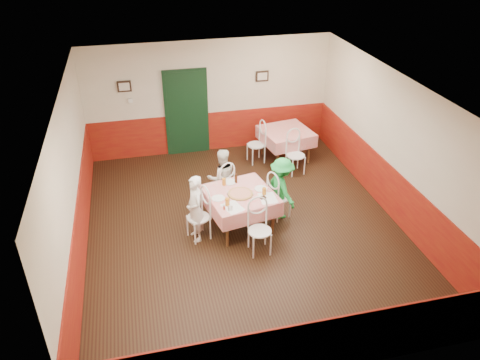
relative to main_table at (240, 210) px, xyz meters
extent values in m
plane|color=black|center=(0.07, -0.01, -0.38)|extent=(7.00, 7.00, 0.00)
plane|color=white|center=(0.07, -0.01, 2.42)|extent=(7.00, 7.00, 0.00)
cube|color=beige|center=(0.07, 3.49, 1.02)|extent=(6.00, 0.10, 2.80)
cube|color=beige|center=(0.07, -3.51, 1.02)|extent=(6.00, 0.10, 2.80)
cube|color=beige|center=(-2.93, -0.01, 1.02)|extent=(0.10, 7.00, 2.80)
cube|color=beige|center=(3.07, -0.01, 1.02)|extent=(0.10, 7.00, 2.80)
cube|color=maroon|center=(0.07, 3.47, 0.12)|extent=(6.00, 0.03, 1.00)
cube|color=maroon|center=(0.07, -3.50, 0.12)|extent=(6.00, 0.03, 1.00)
cube|color=maroon|center=(-2.91, -0.01, 0.12)|extent=(0.03, 7.00, 1.00)
cube|color=maroon|center=(3.06, -0.01, 0.12)|extent=(0.03, 7.00, 1.00)
cube|color=black|center=(-0.53, 3.44, 0.68)|extent=(0.96, 0.06, 2.10)
cube|color=black|center=(-1.93, 3.44, 1.48)|extent=(0.32, 0.03, 0.26)
cube|color=black|center=(1.37, 3.44, 1.48)|extent=(0.32, 0.03, 0.26)
cube|color=white|center=(-1.83, 3.44, 1.12)|extent=(0.10, 0.03, 0.10)
cube|color=red|center=(0.00, 0.00, 0.00)|extent=(1.43, 1.43, 0.77)
cube|color=red|center=(1.75, 2.54, 0.00)|extent=(1.29, 1.29, 0.77)
cylinder|color=#B74723|center=(0.00, -0.04, 0.40)|extent=(0.55, 0.55, 0.03)
cylinder|color=white|center=(-0.44, -0.09, 0.39)|extent=(0.29, 0.29, 0.01)
cylinder|color=white|center=(0.43, 0.06, 0.39)|extent=(0.29, 0.29, 0.01)
cylinder|color=white|center=(-0.11, 0.44, 0.39)|extent=(0.29, 0.29, 0.01)
cylinder|color=#BF7219|center=(-0.32, -0.35, 0.46)|extent=(0.09, 0.09, 0.15)
cylinder|color=#BF7219|center=(0.43, -0.14, 0.45)|extent=(0.09, 0.09, 0.14)
cylinder|color=#BF7219|center=(-0.23, 0.37, 0.46)|extent=(0.09, 0.09, 0.14)
cylinder|color=#381C0A|center=(0.01, 0.40, 0.48)|extent=(0.06, 0.06, 0.20)
cylinder|color=silver|center=(-0.33, -0.52, 0.43)|extent=(0.04, 0.04, 0.09)
cylinder|color=silver|center=(-0.28, -0.53, 0.43)|extent=(0.04, 0.04, 0.09)
cylinder|color=#B23319|center=(-0.40, -0.46, 0.43)|extent=(0.04, 0.04, 0.09)
cube|color=white|center=(-0.24, -0.43, 0.39)|extent=(0.41, 0.48, 0.00)
cube|color=white|center=(0.46, -0.29, 0.39)|extent=(0.31, 0.40, 0.00)
cube|color=black|center=(0.37, -0.26, 0.40)|extent=(0.13, 0.11, 0.02)
imported|color=gray|center=(-0.88, -0.17, 0.28)|extent=(0.39, 0.53, 1.32)
imported|color=gray|center=(-0.17, 0.88, 0.25)|extent=(0.64, 0.51, 1.26)
imported|color=gray|center=(0.88, 0.17, 0.27)|extent=(0.65, 0.92, 1.29)
camera|label=1|loc=(-1.72, -7.27, 5.05)|focal=35.00mm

